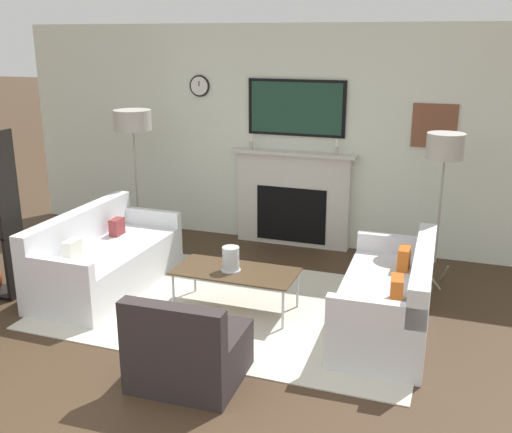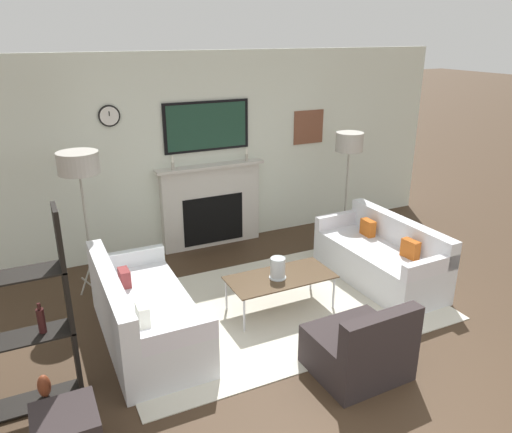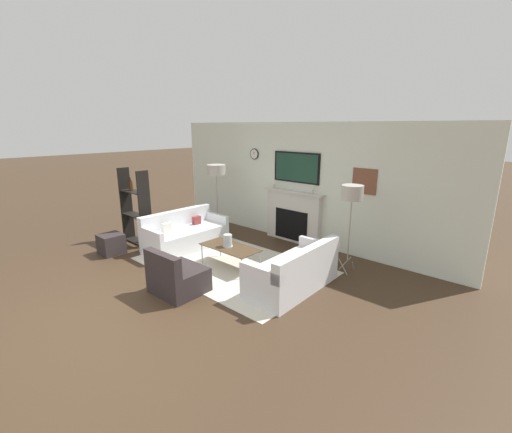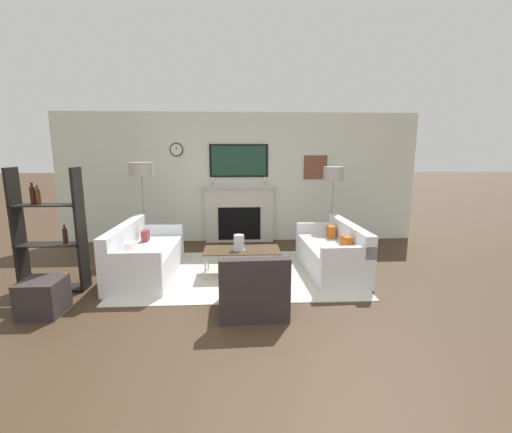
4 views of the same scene
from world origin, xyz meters
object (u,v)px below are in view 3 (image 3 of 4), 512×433
at_px(hurricane_candle, 228,241).
at_px(floor_lamp_right, 352,194).
at_px(ottoman, 111,244).
at_px(armchair, 177,278).
at_px(floor_lamp_left, 216,171).
at_px(shelf_unit, 136,209).
at_px(couch_left, 185,235).
at_px(couch_right, 294,273).
at_px(coffee_table, 230,248).

height_order(hurricane_candle, floor_lamp_right, floor_lamp_right).
bearing_deg(ottoman, armchair, -2.18).
bearing_deg(floor_lamp_left, floor_lamp_right, 0.00).
height_order(hurricane_candle, shelf_unit, shelf_unit).
relative_size(couch_left, floor_lamp_left, 1.05).
bearing_deg(armchair, shelf_unit, 162.86).
relative_size(hurricane_candle, floor_lamp_left, 0.14).
xyz_separation_m(shelf_unit, ottoman, (0.24, -0.75, -0.58)).
height_order(shelf_unit, ottoman, shelf_unit).
bearing_deg(shelf_unit, floor_lamp_left, 65.58).
bearing_deg(hurricane_candle, shelf_unit, -170.34).
bearing_deg(couch_right, floor_lamp_right, 75.74).
xyz_separation_m(coffee_table, shelf_unit, (-2.61, -0.45, 0.41)).
bearing_deg(couch_left, armchair, -39.83).
height_order(couch_left, armchair, couch_left).
height_order(couch_left, shelf_unit, shelf_unit).
bearing_deg(couch_right, armchair, -134.44).
height_order(armchair, coffee_table, armchair).
height_order(couch_right, armchair, couch_right).
height_order(floor_lamp_left, floor_lamp_right, floor_lamp_left).
bearing_deg(ottoman, hurricane_candle, 26.98).
distance_m(couch_left, coffee_table, 1.51).
bearing_deg(armchair, ottoman, 177.82).
xyz_separation_m(couch_left, couch_right, (2.96, 0.00, 0.01)).
xyz_separation_m(floor_lamp_left, shelf_unit, (-0.79, -1.75, -0.78)).
xyz_separation_m(coffee_table, ottoman, (-2.37, -1.20, -0.17)).
bearing_deg(shelf_unit, ottoman, -71.99).
distance_m(coffee_table, floor_lamp_left, 2.53).
relative_size(couch_right, armchair, 2.13).
bearing_deg(armchair, floor_lamp_left, 126.75).
bearing_deg(armchair, floor_lamp_right, 57.59).
bearing_deg(ottoman, couch_left, 55.80).
bearing_deg(floor_lamp_left, coffee_table, -35.52).
distance_m(armchair, floor_lamp_left, 3.49).
bearing_deg(floor_lamp_left, couch_left, -76.03).
height_order(couch_left, ottoman, couch_left).
xyz_separation_m(couch_right, shelf_unit, (-4.06, -0.52, 0.49)).
distance_m(couch_left, ottoman, 1.53).
distance_m(armchair, shelf_unit, 2.90).
bearing_deg(shelf_unit, coffee_table, 9.79).
xyz_separation_m(couch_right, floor_lamp_right, (0.31, 1.23, 1.17)).
relative_size(coffee_table, floor_lamp_right, 0.72).
xyz_separation_m(hurricane_candle, ottoman, (-2.32, -1.18, -0.30)).
distance_m(coffee_table, hurricane_candle, 0.14).
distance_m(hurricane_candle, floor_lamp_right, 2.42).
distance_m(hurricane_candle, floor_lamp_left, 2.45).
distance_m(coffee_table, ottoman, 2.66).
distance_m(floor_lamp_left, shelf_unit, 2.07).
relative_size(couch_left, shelf_unit, 1.06).
bearing_deg(hurricane_candle, floor_lamp_left, 143.54).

